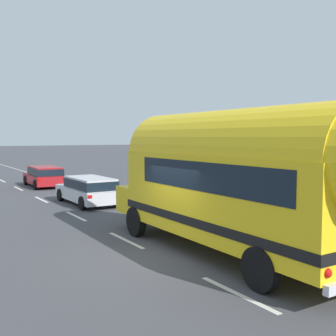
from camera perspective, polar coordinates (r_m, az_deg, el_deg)
ground_plane at (r=11.81m, az=-1.14°, el=-12.22°), size 300.00×300.00×0.00m
lane_markings at (r=24.34m, az=-12.07°, el=-3.69°), size 3.54×80.00×0.01m
painted_bus at (r=11.25m, az=10.01°, el=-1.14°), size 2.65×10.45×4.12m
car_lead at (r=20.84m, az=-11.00°, el=-2.84°), size 1.91×4.66×1.37m
car_second at (r=28.92m, az=-16.82°, el=-0.95°), size 2.08×4.60×1.37m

